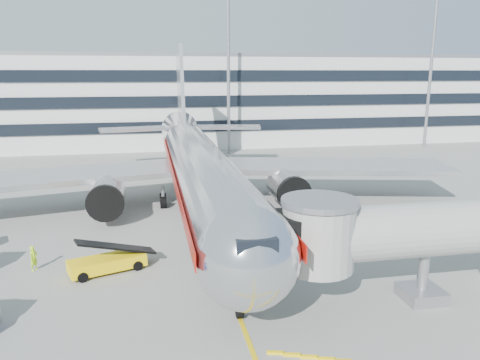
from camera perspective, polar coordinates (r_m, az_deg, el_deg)
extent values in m
plane|color=gray|center=(32.71, -2.77, -9.63)|extent=(180.00, 180.00, 0.00)
cube|color=#E2B80B|center=(42.04, -4.76, -4.44)|extent=(0.25, 70.00, 0.01)
cylinder|color=silver|center=(39.04, -4.55, 0.57)|extent=(5.00, 36.00, 5.00)
sphere|color=silver|center=(22.00, 0.94, -9.39)|extent=(5.00, 5.00, 5.00)
cone|color=silver|center=(61.53, -7.04, 5.65)|extent=(5.00, 10.00, 5.00)
cube|color=black|center=(20.22, 1.84, -8.03)|extent=(1.80, 1.20, 0.90)
cube|color=#B7B7BC|center=(47.59, 10.43, 1.67)|extent=(24.95, 12.07, 0.50)
cube|color=#B7B7BC|center=(45.20, -21.97, 0.34)|extent=(24.95, 12.07, 0.50)
cylinder|color=#99999E|center=(43.00, 5.84, -1.03)|extent=(3.00, 4.20, 3.00)
cylinder|color=#99999E|center=(41.39, -15.90, -2.02)|extent=(3.00, 4.20, 3.00)
cylinder|color=black|center=(41.15, 6.64, -1.69)|extent=(3.10, 0.50, 3.10)
cylinder|color=black|center=(39.46, -16.12, -2.76)|extent=(3.10, 0.50, 3.10)
cube|color=#B7B7BC|center=(61.63, -7.19, 9.77)|extent=(0.45, 9.39, 13.72)
cube|color=#B7B7BC|center=(63.06, -2.10, 6.47)|extent=(10.41, 4.94, 0.35)
cube|color=#B7B7BC|center=(62.32, -12.20, 6.11)|extent=(10.41, 4.94, 0.35)
cylinder|color=gray|center=(25.17, -0.06, -14.64)|extent=(0.24, 0.24, 1.80)
cylinder|color=black|center=(25.38, -0.06, -15.54)|extent=(0.35, 0.90, 0.90)
cylinder|color=gray|center=(46.00, -1.38, -1.57)|extent=(0.30, 0.30, 2.00)
cylinder|color=gray|center=(45.40, -9.37, -1.94)|extent=(0.30, 0.30, 2.00)
cube|color=#A9130C|center=(39.33, -0.91, 1.15)|extent=(0.06, 38.00, 0.90)
cube|color=#A9130C|center=(38.78, -8.26, 0.85)|extent=(0.06, 38.00, 0.90)
cylinder|color=#A8A8A3|center=(27.69, 21.90, -5.58)|extent=(13.00, 3.00, 3.00)
cylinder|color=#A8A8A3|center=(24.91, 9.53, -6.83)|extent=(3.80, 3.80, 3.40)
cylinder|color=gray|center=(24.34, 9.70, -2.62)|extent=(4.00, 4.00, 0.30)
cube|color=black|center=(24.50, 6.66, -7.08)|extent=(1.40, 2.60, 2.60)
cylinder|color=gray|center=(28.59, 21.45, -10.53)|extent=(0.56, 0.56, 3.20)
cube|color=gray|center=(29.09, 21.24, -12.80)|extent=(2.20, 2.20, 0.70)
cylinder|color=black|center=(28.64, 19.68, -13.08)|extent=(0.35, 0.70, 0.70)
cylinder|color=black|center=(29.56, 22.76, -12.51)|extent=(0.35, 0.70, 0.70)
cube|color=silver|center=(88.14, -8.39, 9.57)|extent=(150.00, 24.00, 15.00)
cube|color=black|center=(76.39, -7.85, 6.45)|extent=(150.00, 0.30, 1.80)
cube|color=black|center=(76.05, -7.94, 9.44)|extent=(150.00, 0.30, 1.80)
cube|color=black|center=(75.91, -8.04, 12.45)|extent=(150.00, 0.30, 1.80)
cube|color=gray|center=(88.03, -8.56, 14.65)|extent=(150.00, 24.00, 0.60)
cylinder|color=gray|center=(72.92, -1.42, 12.95)|extent=(0.50, 0.50, 25.00)
cylinder|color=gray|center=(85.48, 22.21, 12.02)|extent=(0.50, 0.50, 25.00)
cube|color=yellow|center=(31.74, -15.88, -9.69)|extent=(5.09, 3.23, 0.76)
cube|color=black|center=(31.39, -16.00, -8.04)|extent=(5.13, 2.80, 1.67)
cylinder|color=black|center=(32.21, -19.24, -10.12)|extent=(0.72, 0.50, 0.65)
cylinder|color=black|center=(30.83, -18.66, -11.14)|extent=(0.72, 0.50, 0.65)
cylinder|color=black|center=(32.94, -13.25, -9.19)|extent=(0.72, 0.50, 0.65)
cylinder|color=black|center=(31.60, -12.40, -10.13)|extent=(0.72, 0.50, 0.65)
imported|color=#BFFF1A|center=(33.46, -23.85, -8.72)|extent=(0.64, 0.72, 1.65)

